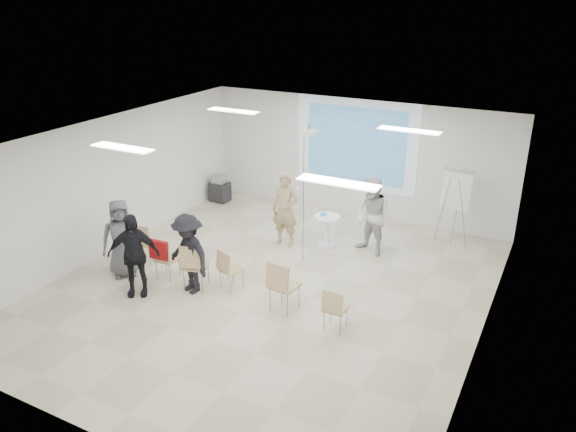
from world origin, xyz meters
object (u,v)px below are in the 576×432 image
at_px(chair_right_inner, 282,283).
at_px(laptop, 196,263).
at_px(chair_left_mid, 165,257).
at_px(pedestal_table, 327,229).
at_px(chair_right_far, 334,307).
at_px(chair_center, 228,267).
at_px(audience_left, 133,249).
at_px(chair_far_left, 143,240).
at_px(flipchart_easel, 457,190).
at_px(audience_outer, 121,234).
at_px(player_right, 373,212).
at_px(player_left, 285,205).
at_px(audience_mid, 188,249).
at_px(chair_left_inner, 194,263).
at_px(av_cart, 220,189).

xyz_separation_m(chair_right_inner, laptop, (-1.92, 0.03, -0.07)).
height_order(chair_left_mid, chair_right_inner, chair_right_inner).
distance_m(pedestal_table, chair_right_far, 3.48).
bearing_deg(chair_center, audience_left, -128.47).
xyz_separation_m(chair_far_left, chair_center, (2.26, -0.15, -0.03)).
bearing_deg(chair_far_left, flipchart_easel, 20.10).
xyz_separation_m(pedestal_table, audience_left, (-2.35, -3.72, 0.54)).
bearing_deg(chair_center, chair_left_mid, -151.32).
xyz_separation_m(pedestal_table, chair_left_mid, (-2.23, -3.00, 0.09)).
relative_size(laptop, flipchart_easel, 0.20).
xyz_separation_m(chair_right_far, flipchart_easel, (1.00, 4.50, 0.86)).
xyz_separation_m(laptop, flipchart_easel, (4.00, 4.35, 0.81)).
bearing_deg(chair_left_mid, laptop, -2.05).
relative_size(chair_right_far, audience_outer, 0.44).
relative_size(player_right, laptop, 5.48).
height_order(player_left, player_right, player_left).
bearing_deg(audience_mid, chair_right_far, 17.96).
distance_m(pedestal_table, player_left, 1.11).
bearing_deg(chair_far_left, chair_right_inner, -21.33).
relative_size(chair_far_left, chair_right_inner, 0.89).
relative_size(chair_far_left, chair_center, 1.06).
relative_size(chair_left_mid, audience_left, 0.45).
relative_size(chair_left_inner, chair_right_far, 1.22).
distance_m(chair_right_inner, laptop, 1.92).
distance_m(chair_far_left, audience_left, 1.40).
bearing_deg(pedestal_table, audience_mid, -115.17).
xyz_separation_m(chair_center, audience_mid, (-0.63, -0.39, 0.42)).
relative_size(player_left, chair_center, 2.35).
distance_m(chair_left_mid, flipchart_easel, 6.51).
relative_size(pedestal_table, audience_mid, 0.42).
height_order(chair_right_far, audience_mid, audience_mid).
bearing_deg(chair_far_left, chair_right_far, -21.37).
bearing_deg(audience_left, flipchart_easel, 14.10).
height_order(player_right, audience_mid, player_right).
distance_m(pedestal_table, audience_outer, 4.51).
relative_size(player_left, av_cart, 2.59).
relative_size(chair_left_mid, chair_right_inner, 0.85).
height_order(pedestal_table, chair_right_inner, chair_right_inner).
xyz_separation_m(chair_left_mid, chair_left_inner, (0.78, -0.08, 0.07)).
height_order(chair_far_left, audience_mid, audience_mid).
relative_size(player_right, chair_right_far, 2.45).
bearing_deg(flipchart_easel, audience_left, -125.54).
bearing_deg(audience_outer, chair_far_left, 44.93).
relative_size(chair_far_left, audience_mid, 0.49).
bearing_deg(chair_left_inner, audience_mid, -132.57).
xyz_separation_m(chair_far_left, chair_right_far, (4.64, -0.51, -0.05)).
height_order(chair_left_inner, chair_right_inner, chair_right_inner).
xyz_separation_m(chair_left_mid, chair_center, (1.37, 0.23, -0.01)).
height_order(chair_left_mid, chair_right_far, chair_left_mid).
relative_size(player_left, chair_right_far, 2.46).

